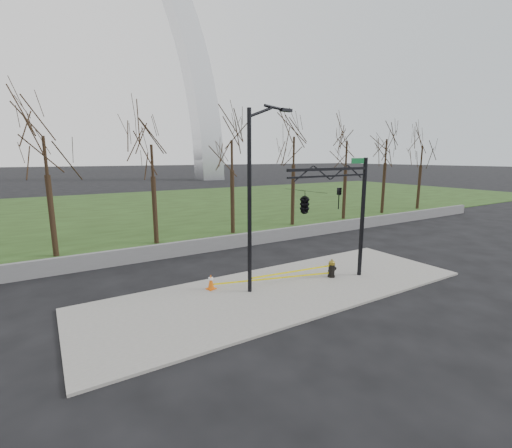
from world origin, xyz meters
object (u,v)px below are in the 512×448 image
street_light (254,189)px  traffic_signal_mast (317,201)px  traffic_cone (211,282)px  fire_hydrant (332,269)px

street_light → traffic_signal_mast: street_light is taller
traffic_cone → fire_hydrant: bearing=-15.8°
traffic_cone → street_light: (1.60, -1.13, 4.24)m
traffic_cone → street_light: street_light is taller
fire_hydrant → traffic_signal_mast: traffic_signal_mast is taller
street_light → traffic_signal_mast: (2.45, -1.31, -0.55)m
street_light → traffic_signal_mast: bearing=-33.4°
fire_hydrant → traffic_signal_mast: 4.12m
traffic_cone → traffic_signal_mast: traffic_signal_mast is taller
fire_hydrant → traffic_cone: (-5.85, 1.66, -0.07)m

